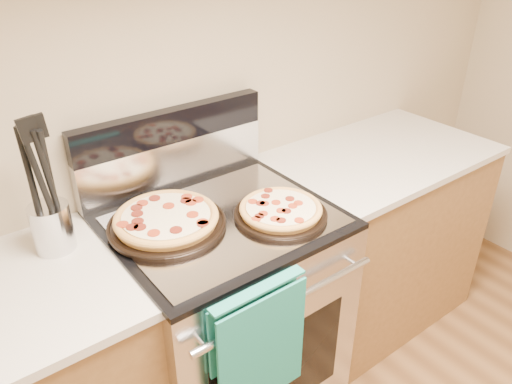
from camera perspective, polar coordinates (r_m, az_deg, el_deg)
wall_back at (r=1.84m, az=-10.80°, el=13.37°), size 4.00×0.00×4.00m
range_body at (r=2.02m, az=-3.63°, el=-14.20°), size 0.76×0.68×0.90m
oven_window at (r=1.83m, az=2.61°, el=-19.97°), size 0.56×0.01×0.40m
cooktop at (r=1.74m, az=-4.10°, el=-3.13°), size 0.76×0.68×0.02m
backsplash_lower at (r=1.92m, az=-9.32°, el=3.38°), size 0.76×0.06×0.18m
backsplash_upper at (r=1.87m, az=-9.69°, el=7.52°), size 0.76×0.06×0.12m
oven_handle at (r=1.56m, az=3.85°, el=-12.46°), size 0.70×0.03×0.03m
dish_towel at (r=1.58m, az=0.27°, el=-16.95°), size 0.32×0.05×0.42m
foil_sheet at (r=1.71m, az=-3.56°, el=-3.20°), size 0.70×0.55×0.01m
cabinet_right at (r=2.52m, az=12.89°, el=-5.29°), size 1.00×0.62×0.88m
countertop_right at (r=2.30m, az=14.13°, el=4.10°), size 1.02×0.64×0.03m
pepperoni_pizza_back at (r=1.68m, az=-10.18°, el=-3.19°), size 0.44×0.44×0.05m
pepperoni_pizza_front at (r=1.71m, az=2.84°, el=-2.17°), size 0.36×0.36×0.04m
utensil_crock at (r=1.67m, az=-22.27°, el=-3.76°), size 0.12×0.12×0.15m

